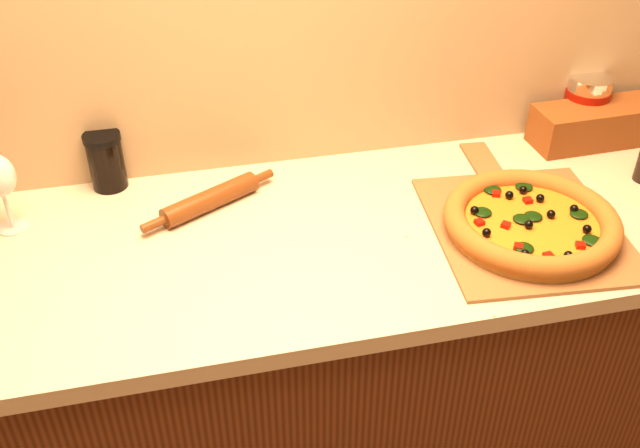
{
  "coord_description": "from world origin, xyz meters",
  "views": [
    {
      "loc": [
        -0.22,
        0.19,
        1.82
      ],
      "look_at": [
        0.05,
        1.38,
        0.96
      ],
      "focal_mm": 40.0,
      "sensor_mm": 36.0,
      "label": 1
    }
  ],
  "objects": [
    {
      "name": "countertop",
      "position": [
        0.0,
        1.43,
        0.88
      ],
      "size": [
        2.84,
        0.68,
        0.04
      ],
      "primitive_type": "cube",
      "color": "#C5B29A",
      "rests_on": "cabinet"
    },
    {
      "name": "bread_bag",
      "position": [
        0.89,
        1.66,
        0.95
      ],
      "size": [
        0.38,
        0.14,
        0.1
      ],
      "primitive_type": "cube",
      "rotation": [
        0.0,
        0.0,
        0.03
      ],
      "color": "brown",
      "rests_on": "countertop"
    },
    {
      "name": "cabinet",
      "position": [
        0.0,
        1.43,
        0.43
      ],
      "size": [
        2.8,
        0.65,
        0.86
      ],
      "primitive_type": "cube",
      "color": "#401D0D",
      "rests_on": "ground"
    },
    {
      "name": "pizza",
      "position": [
        0.51,
        1.32,
        0.93
      ],
      "size": [
        0.38,
        0.38,
        0.05
      ],
      "color": "#B7722D",
      "rests_on": "pizza_peel"
    },
    {
      "name": "coffee_canister",
      "position": [
        0.86,
        1.72,
        0.98
      ],
      "size": [
        0.12,
        0.12,
        0.16
      ],
      "color": "silver",
      "rests_on": "countertop"
    },
    {
      "name": "pizza_peel",
      "position": [
        0.51,
        1.36,
        0.9
      ],
      "size": [
        0.44,
        0.62,
        0.01
      ],
      "rotation": [
        0.0,
        0.0,
        -0.09
      ],
      "color": "brown",
      "rests_on": "countertop"
    },
    {
      "name": "dark_jar",
      "position": [
        -0.38,
        1.73,
        0.97
      ],
      "size": [
        0.09,
        0.09,
        0.14
      ],
      "color": "black",
      "rests_on": "countertop"
    },
    {
      "name": "rolling_pin",
      "position": [
        -0.16,
        1.57,
        0.92
      ],
      "size": [
        0.32,
        0.19,
        0.05
      ],
      "rotation": [
        0.0,
        0.0,
        0.5
      ],
      "color": "#53240E",
      "rests_on": "countertop"
    }
  ]
}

